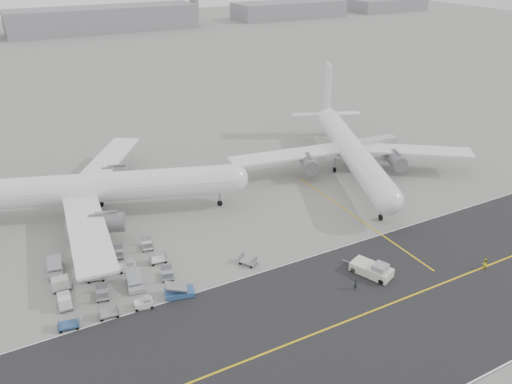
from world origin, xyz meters
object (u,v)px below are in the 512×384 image
airliner_b (351,149)px  pushback_tug (372,269)px  jet_bridge (367,146)px  ground_crew_b (484,264)px  airliner_a (97,188)px  ground_crew_a (356,284)px

airliner_b → pushback_tug: (-21.35, -33.92, -4.63)m
jet_bridge → ground_crew_b: (-11.25, -43.72, -3.30)m
airliner_a → airliner_b: airliner_a is taller
jet_bridge → ground_crew_a: 50.66m
ground_crew_b → airliner_b: bearing=-78.3°
pushback_tug → jet_bridge: size_ratio=0.51×
ground_crew_a → ground_crew_b: bearing=-28.5°
airliner_a → pushback_tug: size_ratio=6.65×
pushback_tug → airliner_a: bearing=107.8°
airliner_a → jet_bridge: 62.19m
ground_crew_a → airliner_b: bearing=39.4°
airliner_b → jet_bridge: 7.55m
airliner_a → ground_crew_a: bearing=-126.6°
pushback_tug → ground_crew_a: 5.03m
ground_crew_b → ground_crew_a: bearing=3.7°
pushback_tug → airliner_b: bearing=35.7°
pushback_tug → jet_bridge: 46.31m
airliner_a → ground_crew_a: airliner_a is taller
pushback_tug → ground_crew_a: size_ratio=4.64×
pushback_tug → ground_crew_b: size_ratio=4.33×
pushback_tug → jet_bridge: bearing=30.1°
pushback_tug → ground_crew_b: pushback_tug is taller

